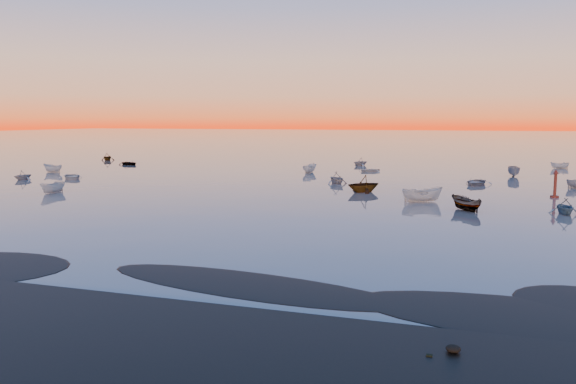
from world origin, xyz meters
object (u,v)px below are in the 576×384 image
at_px(boat_near_left, 72,179).
at_px(boat_near_center, 422,202).
at_px(boat_near_right, 565,214).
at_px(channel_marker, 555,186).

relative_size(boat_near_left, boat_near_center, 1.03).
height_order(boat_near_right, channel_marker, channel_marker).
bearing_deg(boat_near_right, boat_near_left, -19.22).
xyz_separation_m(boat_near_left, boat_near_center, (49.86, -7.82, 0.00)).
bearing_deg(channel_marker, boat_near_right, -93.45).
height_order(boat_near_center, channel_marker, channel_marker).
distance_m(boat_near_left, channel_marker, 63.53).
height_order(boat_near_left, boat_near_center, boat_near_center).
bearing_deg(channel_marker, boat_near_center, -150.51).
bearing_deg(boat_near_right, channel_marker, -102.16).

